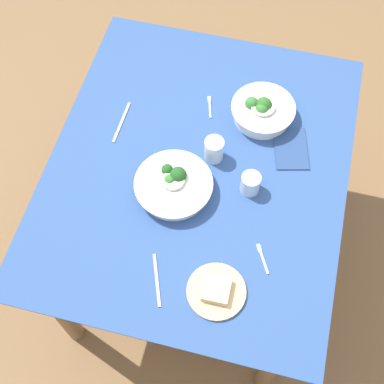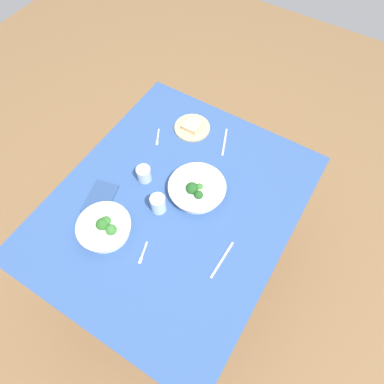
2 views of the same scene
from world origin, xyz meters
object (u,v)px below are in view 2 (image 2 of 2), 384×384
Objects in this scene: broccoli_bowl_near at (197,189)px; table_knife_left at (225,142)px; napkin_folded_upper at (100,198)px; broccoli_bowl_far at (105,228)px; water_glass_center at (158,204)px; water_glass_side at (144,174)px; bread_side_plate at (192,127)px; table_knife_right at (222,260)px; fork_by_near_bowl at (158,138)px; fork_by_far_bowl at (143,254)px.

broccoli_bowl_near reaches higher than table_knife_left.
broccoli_bowl_far is at bearing -131.44° from napkin_folded_upper.
water_glass_center is 1.17× the size of water_glass_side.
bread_side_plate is at bearing 34.76° from broccoli_bowl_near.
table_knife_right is (-0.57, -0.51, -0.01)m from bread_side_plate.
napkin_folded_upper is at bearing -31.41° from fork_by_near_bowl.
broccoli_bowl_far is at bearing 142.60° from table_knife_left.
broccoli_bowl_far reaches higher than table_knife_right.
table_knife_left is at bearing -87.52° from bread_side_plate.
bread_side_plate reaches higher than fork_by_far_bowl.
water_glass_side is 0.80× the size of fork_by_near_bowl.
bread_side_plate is (0.33, 0.23, -0.02)m from broccoli_bowl_near.
water_glass_center reaches higher than bread_side_plate.
fork_by_far_bowl is at bearing 158.15° from table_knife_left.
fork_by_near_bowl is 0.36m from table_knife_left.
bread_side_plate is 0.52m from water_glass_center.
table_knife_right is at bearing 100.55° from fork_by_far_bowl.
broccoli_bowl_near is 0.20m from water_glass_center.
fork_by_far_bowl and table_knife_right have the same top height.
napkin_folded_upper is (0.12, 0.34, 0.00)m from fork_by_far_bowl.
bread_side_plate is 0.40m from water_glass_side.
fork_by_far_bowl is (-0.40, 0.04, -0.03)m from broccoli_bowl_near.
napkin_folded_upper is (-0.21, 0.12, -0.04)m from water_glass_side.
fork_by_near_bowl is at bearing -167.68° from fork_by_far_bowl.
fork_by_far_bowl is (-0.73, -0.19, -0.01)m from bread_side_plate.
bread_side_plate is 0.76m from table_knife_right.
fork_by_far_bowl is 0.36m from napkin_folded_upper.
table_knife_right is (-0.07, -0.38, -0.05)m from water_glass_center.
bread_side_plate is at bearing -4.28° from water_glass_side.
bread_side_plate is at bearing 178.37° from fork_by_far_bowl.
water_glass_center is 0.52m from table_knife_left.
broccoli_bowl_near is 0.47m from napkin_folded_upper.
water_glass_center is (0.22, -0.14, 0.01)m from broccoli_bowl_far.
water_glass_side is (0.10, 0.16, -0.01)m from water_glass_center.
fork_by_near_bowl is at bearing 63.05° from broccoli_bowl_near.
table_knife_left is (0.16, -0.32, -0.00)m from fork_by_near_bowl.
broccoli_bowl_far is 1.34× the size of table_knife_left.
fork_by_far_bowl is (-0.22, -0.07, -0.05)m from water_glass_center.
bread_side_plate is 2.04× the size of water_glass_center.
broccoli_bowl_near is at bearing 157.94° from fork_by_far_bowl.
table_knife_right is 0.65m from napkin_folded_upper.
broccoli_bowl_near is at bearing -31.74° from water_glass_center.
broccoli_bowl_near is at bearing 34.63° from fork_by_near_bowl.
broccoli_bowl_near reaches higher than table_knife_right.
bread_side_plate is 1.06× the size of table_knife_left.
table_knife_right is at bearing -73.08° from broccoli_bowl_far.
table_knife_right is 1.03× the size of napkin_folded_upper.
fork_by_far_bowl is at bearing -90.41° from broccoli_bowl_far.
table_knife_right is (-0.24, -0.27, -0.03)m from broccoli_bowl_near.
bread_side_plate is at bearing 13.99° from water_glass_center.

